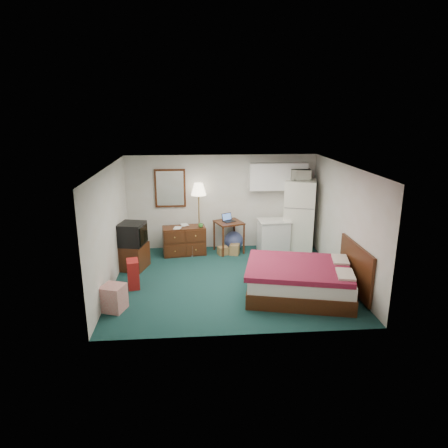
{
  "coord_description": "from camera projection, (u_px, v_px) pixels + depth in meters",
  "views": [
    {
      "loc": [
        -0.77,
        -8.1,
        3.61
      ],
      "look_at": [
        -0.11,
        0.14,
        1.24
      ],
      "focal_mm": 32.0,
      "sensor_mm": 36.0,
      "label": 1
    }
  ],
  "objects": [
    {
      "name": "mirror",
      "position": [
        170.0,
        188.0,
        10.38
      ],
      "size": [
        0.8,
        0.06,
        1.0
      ],
      "primitive_type": null,
      "color": "white",
      "rests_on": "walls"
    },
    {
      "name": "file_bin",
      "position": [
        187.0,
        249.0,
        10.33
      ],
      "size": [
        0.49,
        0.42,
        0.29
      ],
      "primitive_type": null,
      "rotation": [
        0.0,
        0.0,
        -0.32
      ],
      "color": "slate",
      "rests_on": "floor"
    },
    {
      "name": "microwave",
      "position": [
        301.0,
        173.0,
        10.19
      ],
      "size": [
        0.53,
        0.33,
        0.34
      ],
      "primitive_type": "imported",
      "rotation": [
        0.0,
        0.0,
        -0.11
      ],
      "color": "white",
      "rests_on": "fridge"
    },
    {
      "name": "cardboard_box_a",
      "position": [
        223.0,
        251.0,
        10.32
      ],
      "size": [
        0.3,
        0.28,
        0.21
      ],
      "primitive_type": null,
      "rotation": [
        0.0,
        0.0,
        0.32
      ],
      "color": "olive",
      "rests_on": "floor"
    },
    {
      "name": "book_b",
      "position": [
        181.0,
        221.0,
        10.25
      ],
      "size": [
        0.18,
        0.08,
        0.25
      ],
      "primitive_type": "imported",
      "rotation": [
        0.0,
        0.0,
        0.31
      ],
      "color": "olive",
      "rests_on": "dresser"
    },
    {
      "name": "cardboard_box_b",
      "position": [
        235.0,
        249.0,
        10.33
      ],
      "size": [
        0.29,
        0.32,
        0.27
      ],
      "primitive_type": null,
      "rotation": [
        0.0,
        0.0,
        -0.28
      ],
      "color": "olive",
      "rests_on": "floor"
    },
    {
      "name": "ceiling",
      "position": [
        230.0,
        167.0,
        8.12
      ],
      "size": [
        5.0,
        4.5,
        0.01
      ],
      "primitive_type": "cube",
      "color": "beige",
      "rests_on": "walls"
    },
    {
      "name": "laptop",
      "position": [
        229.0,
        218.0,
        10.31
      ],
      "size": [
        0.38,
        0.36,
        0.2
      ],
      "primitive_type": null,
      "rotation": [
        0.0,
        0.0,
        0.56
      ],
      "color": "black",
      "rests_on": "desk"
    },
    {
      "name": "bed",
      "position": [
        300.0,
        281.0,
        7.98
      ],
      "size": [
        2.33,
        2.0,
        0.65
      ],
      "primitive_type": null,
      "rotation": [
        0.0,
        0.0,
        -0.23
      ],
      "color": "#5D0B21",
      "rests_on": "floor"
    },
    {
      "name": "crt_tv",
      "position": [
        132.0,
        234.0,
        9.21
      ],
      "size": [
        0.69,
        0.72,
        0.52
      ],
      "primitive_type": null,
      "rotation": [
        0.0,
        0.0,
        -0.23
      ],
      "color": "black",
      "rests_on": "tv_stand"
    },
    {
      "name": "mug",
      "position": [
        201.0,
        225.0,
        10.12
      ],
      "size": [
        0.13,
        0.1,
        0.12
      ],
      "primitive_type": "imported",
      "rotation": [
        0.0,
        0.0,
        0.04
      ],
      "color": "#419037",
      "rests_on": "dresser"
    },
    {
      "name": "kitchen_counter",
      "position": [
        273.0,
        236.0,
        10.47
      ],
      "size": [
        0.79,
        0.63,
        0.83
      ],
      "primitive_type": null,
      "rotation": [
        0.0,
        0.0,
        0.07
      ],
      "color": "white",
      "rests_on": "floor"
    },
    {
      "name": "dresser",
      "position": [
        184.0,
        241.0,
        10.29
      ],
      "size": [
        1.13,
        0.62,
        0.74
      ],
      "primitive_type": null,
      "rotation": [
        0.0,
        0.0,
        0.13
      ],
      "color": "#32170F",
      "rests_on": "floor"
    },
    {
      "name": "exercise_ball",
      "position": [
        234.0,
        241.0,
        10.64
      ],
      "size": [
        0.52,
        0.52,
        0.51
      ],
      "primitive_type": "sphere",
      "rotation": [
        0.0,
        0.0,
        -0.04
      ],
      "color": "#3D4B84",
      "rests_on": "floor"
    },
    {
      "name": "fridge",
      "position": [
        299.0,
        215.0,
        10.51
      ],
      "size": [
        0.97,
        0.97,
        1.88
      ],
      "primitive_type": null,
      "rotation": [
        0.0,
        0.0,
        -0.3
      ],
      "color": "white",
      "rests_on": "floor"
    },
    {
      "name": "floor_lamp",
      "position": [
        199.0,
        217.0,
        10.43
      ],
      "size": [
        0.48,
        0.48,
        1.81
      ],
      "primitive_type": null,
      "rotation": [
        0.0,
        0.0,
        0.26
      ],
      "color": "tan",
      "rests_on": "floor"
    },
    {
      "name": "suitcase",
      "position": [
        133.0,
        274.0,
        8.36
      ],
      "size": [
        0.3,
        0.41,
        0.61
      ],
      "primitive_type": null,
      "rotation": [
        0.0,
        0.0,
        0.19
      ],
      "color": "maroon",
      "rests_on": "floor"
    },
    {
      "name": "retail_box",
      "position": [
        114.0,
        298.0,
        7.42
      ],
      "size": [
        0.5,
        0.5,
        0.49
      ],
      "primitive_type": null,
      "rotation": [
        0.0,
        0.0,
        -0.34
      ],
      "color": "beige",
      "rests_on": "floor"
    },
    {
      "name": "tv_stand",
      "position": [
        133.0,
        256.0,
        9.39
      ],
      "size": [
        0.76,
        0.79,
        0.59
      ],
      "primitive_type": null,
      "rotation": [
        0.0,
        0.0,
        -0.3
      ],
      "color": "#32170F",
      "rests_on": "floor"
    },
    {
      "name": "floor",
      "position": [
        229.0,
        280.0,
        8.81
      ],
      "size": [
        5.0,
        4.5,
        0.01
      ],
      "primitive_type": "cube",
      "color": "#153733",
      "rests_on": "ground"
    },
    {
      "name": "desk",
      "position": [
        229.0,
        237.0,
        10.46
      ],
      "size": [
        0.83,
        0.83,
        0.82
      ],
      "primitive_type": null,
      "rotation": [
        0.0,
        0.0,
        0.34
      ],
      "color": "#32170F",
      "rests_on": "floor"
    },
    {
      "name": "upper_cabinets",
      "position": [
        278.0,
        176.0,
        10.38
      ],
      "size": [
        1.5,
        0.35,
        0.7
      ],
      "primitive_type": null,
      "color": "white",
      "rests_on": "walls"
    },
    {
      "name": "walls",
      "position": [
        230.0,
        225.0,
        8.47
      ],
      "size": [
        5.01,
        4.51,
        2.5
      ],
      "color": "beige",
      "rests_on": "floor"
    },
    {
      "name": "headboard",
      "position": [
        355.0,
        268.0,
        8.01
      ],
      "size": [
        0.06,
        1.56,
        1.0
      ],
      "primitive_type": null,
      "color": "#32170F",
      "rests_on": "walls"
    },
    {
      "name": "book_a",
      "position": [
        174.0,
        223.0,
        10.04
      ],
      "size": [
        0.18,
        0.06,
        0.25
      ],
      "primitive_type": "imported",
      "rotation": [
        0.0,
        0.0,
        -0.2
      ],
      "color": "olive",
      "rests_on": "dresser"
    }
  ]
}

